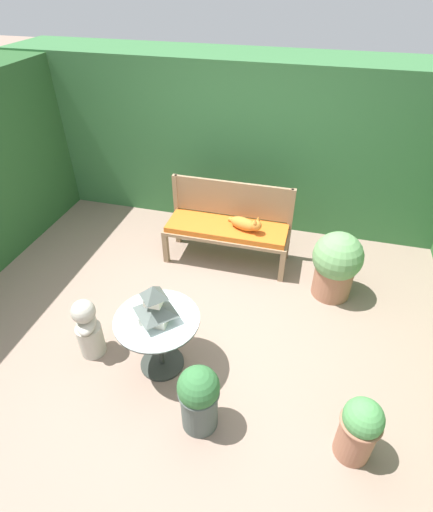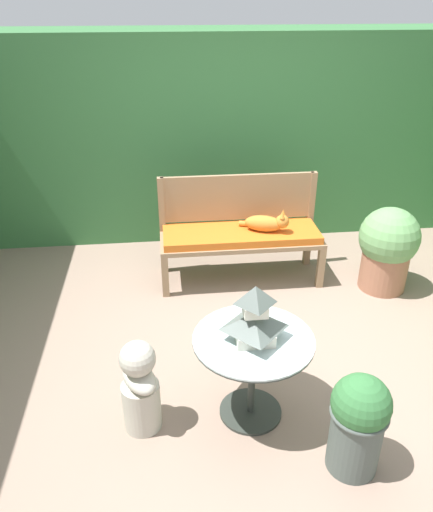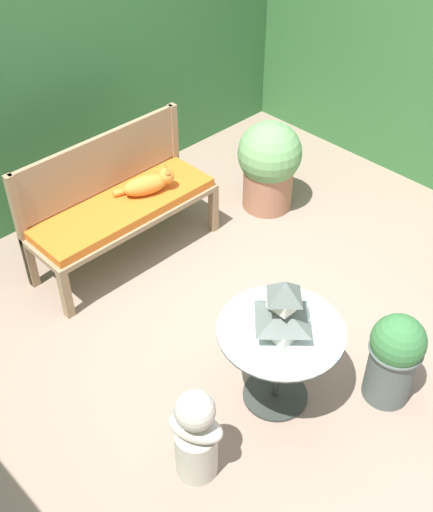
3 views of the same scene
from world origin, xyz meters
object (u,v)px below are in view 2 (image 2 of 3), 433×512
at_px(patio_table, 253,355).
at_px(garden_bench, 241,238).
at_px(pagoda_birdhouse, 254,317).
at_px(cat, 267,223).
at_px(potted_plant_table_near, 388,247).
at_px(potted_plant_path_edge, 358,421).
at_px(garden_bust, 140,387).

bearing_deg(patio_table, garden_bench, 83.52).
height_order(patio_table, pagoda_birdhouse, pagoda_birdhouse).
height_order(cat, pagoda_birdhouse, pagoda_birdhouse).
bearing_deg(potted_plant_table_near, patio_table, -136.23).
xyz_separation_m(patio_table, potted_plant_table_near, (1.45, 1.39, -0.06)).
relative_size(garden_bench, potted_plant_path_edge, 2.31).
xyz_separation_m(garden_bench, potted_plant_path_edge, (0.31, -2.14, -0.08)).
height_order(garden_bench, cat, cat).
xyz_separation_m(potted_plant_table_near, potted_plant_path_edge, (-0.95, -1.85, -0.07)).
distance_m(pagoda_birdhouse, garden_bust, 0.81).
bearing_deg(cat, patio_table, -85.45).
distance_m(garden_bench, cat, 0.27).
xyz_separation_m(garden_bench, cat, (0.23, -0.03, 0.15)).
height_order(cat, potted_plant_table_near, potted_plant_table_near).
height_order(cat, garden_bust, cat).
height_order(cat, patio_table, cat).
distance_m(garden_bench, garden_bust, 1.92).
bearing_deg(cat, potted_plant_path_edge, -69.03).
bearing_deg(garden_bust, garden_bench, 128.52).
distance_m(cat, pagoda_birdhouse, 1.71).
distance_m(garden_bench, potted_plant_table_near, 1.29).
relative_size(cat, garden_bust, 0.67).
distance_m(pagoda_birdhouse, potted_plant_table_near, 2.03).
bearing_deg(cat, garden_bust, -104.47).
xyz_separation_m(garden_bench, pagoda_birdhouse, (-0.19, -1.68, 0.32)).
xyz_separation_m(garden_bust, potted_plant_table_near, (2.13, 1.42, 0.10)).
bearing_deg(cat, pagoda_birdhouse, -85.45).
height_order(pagoda_birdhouse, potted_plant_path_edge, pagoda_birdhouse).
bearing_deg(garden_bust, pagoda_birdhouse, 67.90).
bearing_deg(pagoda_birdhouse, potted_plant_table_near, 43.77).
distance_m(garden_bust, potted_plant_path_edge, 1.26).
bearing_deg(patio_table, pagoda_birdhouse, -116.57).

